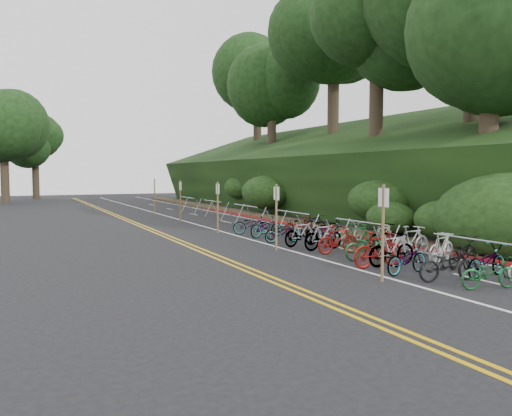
{
  "coord_description": "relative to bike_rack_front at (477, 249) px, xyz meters",
  "views": [
    {
      "loc": [
        -8.29,
        -11.5,
        2.91
      ],
      "look_at": [
        1.78,
        9.18,
        1.3
      ],
      "focal_mm": 35.0,
      "sensor_mm": 36.0,
      "label": 1
    }
  ],
  "objects": [
    {
      "name": "ground",
      "position": [
        -3.25,
        1.86,
        -0.81
      ],
      "size": [
        120.0,
        120.0,
        0.0
      ],
      "primitive_type": "plane",
      "color": "black",
      "rests_on": "ground"
    },
    {
      "name": "road_markings",
      "position": [
        -2.62,
        11.95,
        -0.8
      ],
      "size": [
        7.47,
        80.0,
        0.01
      ],
      "color": "gold",
      "rests_on": "ground"
    },
    {
      "name": "red_curb",
      "position": [
        2.45,
        13.86,
        -0.76
      ],
      "size": [
        0.25,
        28.0,
        0.1
      ],
      "primitive_type": "cube",
      "color": "maroon",
      "rests_on": "ground"
    },
    {
      "name": "embankment",
      "position": [
        9.71,
        20.89,
        1.76
      ],
      "size": [
        14.3,
        48.14,
        9.11
      ],
      "color": "black",
      "rests_on": "ground"
    },
    {
      "name": "tree_cluster",
      "position": [
        6.51,
        23.89,
        10.04
      ],
      "size": [
        31.86,
        53.55,
        17.33
      ],
      "color": "#2D2319",
      "rests_on": "ground"
    },
    {
      "name": "bike_rack_front",
      "position": [
        0.0,
        0.0,
        0.0
      ],
      "size": [
        1.1,
        3.18,
        1.08
      ],
      "color": "#95989E",
      "rests_on": "ground"
    },
    {
      "name": "bike_racks_rest",
      "position": [
        -0.25,
        14.86,
        0.05
      ],
      "size": [
        1.14,
        23.0,
        1.17
      ],
      "color": "#95989E",
      "rests_on": "ground"
    },
    {
      "name": "signpost_near",
      "position": [
        -2.7,
        0.77,
        0.68
      ],
      "size": [
        0.08,
        0.4,
        2.61
      ],
      "color": "brown",
      "rests_on": "ground"
    },
    {
      "name": "signposts_rest",
      "position": [
        -2.65,
        15.86,
        0.62
      ],
      "size": [
        0.08,
        18.4,
        2.5
      ],
      "color": "brown",
      "rests_on": "ground"
    },
    {
      "name": "bike_front",
      "position": [
        -1.47,
        2.4,
        -0.24
      ],
      "size": [
        0.56,
        1.89,
        1.13
      ],
      "primitive_type": "imported",
      "rotation": [
        0.0,
        0.0,
        1.58
      ],
      "color": "maroon",
      "rests_on": "ground"
    },
    {
      "name": "bike_valet",
      "position": [
        -0.24,
        5.1,
        -0.33
      ],
      "size": [
        3.41,
        14.59,
        1.08
      ],
      "color": "#144C1E",
      "rests_on": "ground"
    }
  ]
}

